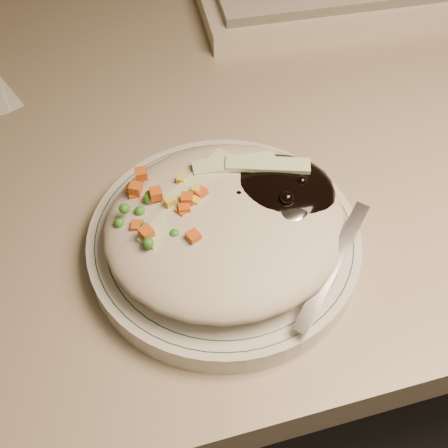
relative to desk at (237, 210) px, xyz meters
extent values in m
cube|color=gray|center=(0.00, 0.00, 0.18)|extent=(1.40, 0.70, 0.04)
cylinder|color=beige|center=(-0.07, -0.20, 0.21)|extent=(0.22, 0.22, 0.02)
torus|color=#144723|center=(-0.07, -0.20, 0.22)|extent=(0.21, 0.21, 0.00)
torus|color=#144723|center=(-0.07, -0.20, 0.22)|extent=(0.19, 0.19, 0.00)
ellipsoid|color=#BCB298|center=(-0.07, -0.20, 0.24)|extent=(0.19, 0.18, 0.04)
ellipsoid|color=black|center=(-0.03, -0.19, 0.25)|extent=(0.10, 0.09, 0.03)
ellipsoid|color=orange|center=(-0.12, -0.18, 0.24)|extent=(0.08, 0.08, 0.02)
sphere|color=black|center=(-0.06, -0.19, 0.25)|extent=(0.01, 0.01, 0.01)
sphere|color=black|center=(-0.03, -0.18, 0.25)|extent=(0.01, 0.01, 0.01)
sphere|color=black|center=(-0.01, -0.19, 0.26)|extent=(0.01, 0.01, 0.01)
sphere|color=black|center=(-0.01, -0.18, 0.25)|extent=(0.01, 0.01, 0.01)
sphere|color=black|center=(-0.02, -0.21, 0.26)|extent=(0.01, 0.01, 0.01)
sphere|color=black|center=(-0.03, -0.19, 0.25)|extent=(0.01, 0.01, 0.01)
sphere|color=black|center=(-0.02, -0.18, 0.25)|extent=(0.01, 0.01, 0.01)
cube|color=#C75416|center=(-0.12, -0.18, 0.26)|extent=(0.01, 0.01, 0.01)
cube|color=#C75416|center=(-0.11, -0.20, 0.25)|extent=(0.01, 0.01, 0.01)
cube|color=#C75416|center=(-0.13, -0.16, 0.26)|extent=(0.01, 0.01, 0.01)
cube|color=#C75416|center=(-0.10, -0.19, 0.26)|extent=(0.01, 0.01, 0.01)
cube|color=#C75416|center=(-0.10, -0.19, 0.26)|extent=(0.01, 0.01, 0.01)
cube|color=#C75416|center=(-0.14, -0.16, 0.25)|extent=(0.01, 0.01, 0.01)
cube|color=#C75416|center=(-0.12, -0.17, 0.26)|extent=(0.01, 0.01, 0.01)
cube|color=#C75416|center=(-0.10, -0.19, 0.26)|extent=(0.01, 0.01, 0.01)
cube|color=#C75416|center=(-0.09, -0.18, 0.26)|extent=(0.01, 0.01, 0.01)
cube|color=#C75416|center=(-0.13, -0.15, 0.26)|extent=(0.01, 0.01, 0.01)
cube|color=#C75416|center=(-0.14, -0.21, 0.26)|extent=(0.01, 0.01, 0.01)
cube|color=#C75416|center=(-0.10, -0.22, 0.26)|extent=(0.01, 0.01, 0.01)
cube|color=#C75416|center=(-0.14, -0.20, 0.25)|extent=(0.01, 0.01, 0.01)
cube|color=#C75416|center=(-0.14, -0.16, 0.25)|extent=(0.01, 0.01, 0.01)
sphere|color=#388C28|center=(-0.10, -0.18, 0.25)|extent=(0.01, 0.01, 0.01)
sphere|color=#388C28|center=(-0.14, -0.22, 0.26)|extent=(0.01, 0.01, 0.01)
sphere|color=#388C28|center=(-0.14, -0.18, 0.26)|extent=(0.01, 0.01, 0.01)
sphere|color=#388C28|center=(-0.15, -0.18, 0.26)|extent=(0.01, 0.01, 0.01)
sphere|color=#388C28|center=(-0.11, -0.18, 0.25)|extent=(0.01, 0.01, 0.01)
sphere|color=#388C28|center=(-0.10, -0.21, 0.25)|extent=(0.01, 0.01, 0.01)
sphere|color=#388C28|center=(-0.12, -0.19, 0.25)|extent=(0.01, 0.01, 0.01)
sphere|color=#388C28|center=(-0.13, -0.21, 0.25)|extent=(0.01, 0.01, 0.01)
sphere|color=#388C28|center=(-0.15, -0.19, 0.25)|extent=(0.01, 0.01, 0.01)
sphere|color=#388C28|center=(-0.12, -0.17, 0.26)|extent=(0.01, 0.01, 0.01)
sphere|color=#388C28|center=(-0.13, -0.17, 0.26)|extent=(0.01, 0.01, 0.01)
sphere|color=#388C28|center=(-0.14, -0.20, 0.25)|extent=(0.01, 0.01, 0.01)
sphere|color=#388C28|center=(-0.12, -0.21, 0.26)|extent=(0.01, 0.01, 0.01)
sphere|color=#388C28|center=(-0.08, -0.16, 0.25)|extent=(0.01, 0.01, 0.01)
cube|color=yellow|center=(-0.11, -0.18, 0.25)|extent=(0.01, 0.01, 0.01)
cube|color=yellow|center=(-0.09, -0.19, 0.26)|extent=(0.01, 0.01, 0.01)
cube|color=yellow|center=(-0.12, -0.17, 0.25)|extent=(0.01, 0.01, 0.01)
cube|color=yellow|center=(-0.11, -0.18, 0.26)|extent=(0.01, 0.01, 0.01)
cube|color=yellow|center=(-0.12, -0.19, 0.25)|extent=(0.01, 0.01, 0.01)
cube|color=yellow|center=(-0.09, -0.18, 0.26)|extent=(0.01, 0.01, 0.01)
cube|color=yellow|center=(-0.10, -0.16, 0.26)|extent=(0.01, 0.01, 0.01)
cube|color=yellow|center=(-0.11, -0.19, 0.25)|extent=(0.01, 0.01, 0.01)
cube|color=#B2D18C|center=(-0.08, -0.16, 0.26)|extent=(0.06, 0.05, 0.00)
cube|color=#B2D18C|center=(-0.05, -0.16, 0.26)|extent=(0.07, 0.02, 0.00)
cube|color=#B2D18C|center=(-0.11, -0.19, 0.26)|extent=(0.06, 0.06, 0.00)
cube|color=#B2D18C|center=(-0.03, -0.17, 0.26)|extent=(0.07, 0.04, 0.00)
cube|color=#B2D18C|center=(-0.07, -0.21, 0.25)|extent=(0.07, 0.02, 0.00)
cube|color=#B2D18C|center=(-0.08, -0.18, 0.25)|extent=(0.06, 0.05, 0.00)
ellipsoid|color=silver|center=(-0.02, -0.21, 0.25)|extent=(0.06, 0.06, 0.01)
cube|color=silver|center=(-0.01, -0.26, 0.24)|extent=(0.09, 0.09, 0.03)
camera|label=1|loc=(-0.16, -0.49, 0.62)|focal=50.00mm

